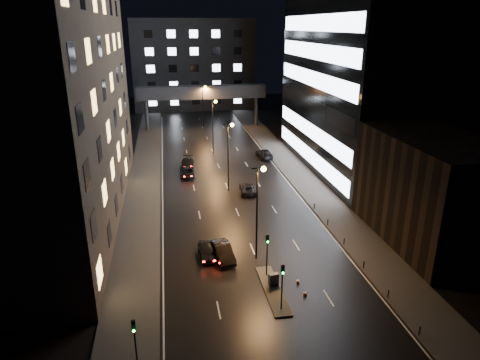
{
  "coord_description": "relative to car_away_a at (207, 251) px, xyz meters",
  "views": [
    {
      "loc": [
        -8.46,
        -30.73,
        23.15
      ],
      "look_at": [
        0.58,
        21.32,
        4.0
      ],
      "focal_mm": 32.0,
      "sensor_mm": 36.0,
      "label": 1
    }
  ],
  "objects": [
    {
      "name": "bollard_row",
      "position": [
        15.29,
        -2.6,
        -0.25
      ],
      "size": [
        0.12,
        25.12,
        0.9
      ],
      "color": "black",
      "rests_on": "ground"
    },
    {
      "name": "cone_b",
      "position": [
        8.09,
        -8.35,
        -0.44
      ],
      "size": [
        0.41,
        0.41,
        0.52
      ],
      "primitive_type": "cone",
      "rotation": [
        0.0,
        0.0,
        -0.05
      ],
      "color": "orange",
      "rests_on": "ground"
    },
    {
      "name": "building_left",
      "position": [
        -17.41,
        14.9,
        19.3
      ],
      "size": [
        15.0,
        48.0,
        40.0
      ],
      "primitive_type": "cube",
      "color": "#2D2319",
      "rests_on": "ground"
    },
    {
      "name": "building_right_low",
      "position": [
        25.09,
        -0.1,
        5.3
      ],
      "size": [
        10.0,
        18.0,
        12.0
      ],
      "primitive_type": "cube",
      "color": "black",
      "rests_on": "ground"
    },
    {
      "name": "car_toward_a",
      "position": [
        7.75,
        17.52,
        -0.03
      ],
      "size": [
        2.61,
        4.96,
        1.33
      ],
      "primitive_type": "imported",
      "rotation": [
        0.0,
        0.0,
        3.06
      ],
      "color": "black",
      "rests_on": "ground"
    },
    {
      "name": "skybridge",
      "position": [
        5.09,
        60.9,
        7.64
      ],
      "size": [
        30.0,
        3.0,
        10.0
      ],
      "color": "#333335",
      "rests_on": "ground"
    },
    {
      "name": "sidewalk_left",
      "position": [
        -7.41,
        25.9,
        -0.62
      ],
      "size": [
        5.0,
        110.0,
        0.15
      ],
      "primitive_type": "cube",
      "color": "#383533",
      "rests_on": "ground"
    },
    {
      "name": "car_away_d",
      "position": [
        -0.32,
        31.29,
        0.03
      ],
      "size": [
        2.65,
        5.24,
        1.46
      ],
      "primitive_type": "imported",
      "rotation": [
        0.0,
        0.0,
        -0.12
      ],
      "color": "black",
      "rests_on": "ground"
    },
    {
      "name": "sidewalk_right",
      "position": [
        17.59,
        25.9,
        -0.62
      ],
      "size": [
        5.0,
        110.0,
        0.15
      ],
      "primitive_type": "cube",
      "color": "#383533",
      "rests_on": "ground"
    },
    {
      "name": "building_far",
      "position": [
        5.09,
        88.9,
        11.8
      ],
      "size": [
        34.0,
        14.0,
        25.0
      ],
      "primitive_type": "cube",
      "color": "#333335",
      "rests_on": "ground"
    },
    {
      "name": "cone_a",
      "position": [
        8.03,
        -6.37,
        -0.44
      ],
      "size": [
        0.35,
        0.35,
        0.5
      ],
      "primitive_type": "cone",
      "rotation": [
        0.0,
        0.0,
        0.0
      ],
      "color": "#D8560B",
      "rests_on": "ground"
    },
    {
      "name": "car_toward_b",
      "position": [
        14.09,
        34.34,
        0.09
      ],
      "size": [
        2.64,
        5.57,
        1.57
      ],
      "primitive_type": "imported",
      "rotation": [
        0.0,
        0.0,
        3.23
      ],
      "color": "black",
      "rests_on": "ground"
    },
    {
      "name": "car_away_b",
      "position": [
        1.63,
        -0.52,
        0.1
      ],
      "size": [
        2.26,
        5.02,
        1.6
      ],
      "primitive_type": "imported",
      "rotation": [
        0.0,
        0.0,
        0.12
      ],
      "color": "black",
      "rests_on": "ground"
    },
    {
      "name": "traffic_signal_near",
      "position": [
        5.39,
        -4.61,
        2.4
      ],
      "size": [
        0.28,
        0.34,
        4.4
      ],
      "color": "black",
      "rests_on": "median_island"
    },
    {
      "name": "utility_cabinet",
      "position": [
        5.63,
        -6.4,
        0.04
      ],
      "size": [
        0.96,
        0.62,
        1.18
      ],
      "primitive_type": "cube",
      "rotation": [
        0.0,
        0.0,
        0.19
      ],
      "color": "#474749",
      "rests_on": "median_island"
    },
    {
      "name": "streetlight_near",
      "position": [
        5.25,
        -1.1,
        5.8
      ],
      "size": [
        1.45,
        0.5,
        10.15
      ],
      "color": "black",
      "rests_on": "ground"
    },
    {
      "name": "streetlight_mid_a",
      "position": [
        5.25,
        18.9,
        5.8
      ],
      "size": [
        1.45,
        0.5,
        10.15
      ],
      "color": "black",
      "rests_on": "ground"
    },
    {
      "name": "median_island",
      "position": [
        5.39,
        -7.1,
        -0.62
      ],
      "size": [
        1.6,
        8.0,
        0.15
      ],
      "primitive_type": "cube",
      "color": "#383533",
      "rests_on": "ground"
    },
    {
      "name": "building_right_glass",
      "position": [
        30.09,
        26.9,
        21.8
      ],
      "size": [
        20.0,
        36.0,
        45.0
      ],
      "primitive_type": "cube",
      "color": "black",
      "rests_on": "ground"
    },
    {
      "name": "car_away_a",
      "position": [
        0.0,
        0.0,
        0.0
      ],
      "size": [
        1.89,
        4.18,
        1.39
      ],
      "primitive_type": "imported",
      "rotation": [
        0.0,
        0.0,
        0.06
      ],
      "color": "black",
      "rests_on": "ground"
    },
    {
      "name": "ground",
      "position": [
        5.09,
        30.9,
        -0.7
      ],
      "size": [
        160.0,
        160.0,
        0.0
      ],
      "primitive_type": "plane",
      "color": "black",
      "rests_on": "ground"
    },
    {
      "name": "traffic_signal_corner",
      "position": [
        -6.41,
        -15.11,
        2.25
      ],
      "size": [
        0.28,
        0.34,
        4.4
      ],
      "color": "black",
      "rests_on": "ground"
    },
    {
      "name": "traffic_signal_far",
      "position": [
        5.39,
        -10.11,
        2.4
      ],
      "size": [
        0.28,
        0.34,
        4.4
      ],
      "color": "black",
      "rests_on": "median_island"
    },
    {
      "name": "streetlight_far",
      "position": [
        5.25,
        58.9,
        5.8
      ],
      "size": [
        1.45,
        0.5,
        10.15
      ],
      "color": "black",
      "rests_on": "ground"
    },
    {
      "name": "streetlight_mid_b",
      "position": [
        5.25,
        38.9,
        5.8
      ],
      "size": [
        1.45,
        0.5,
        10.15
      ],
      "color": "black",
      "rests_on": "ground"
    },
    {
      "name": "car_away_c",
      "position": [
        -0.6,
        26.28,
        -0.02
      ],
      "size": [
        2.42,
        4.93,
        1.35
      ],
      "primitive_type": "imported",
      "rotation": [
        0.0,
        0.0,
        -0.04
      ],
      "color": "black",
      "rests_on": "ground"
    }
  ]
}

